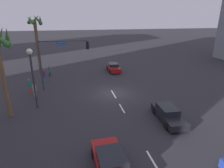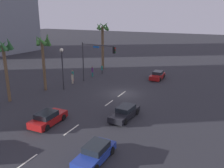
# 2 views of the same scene
# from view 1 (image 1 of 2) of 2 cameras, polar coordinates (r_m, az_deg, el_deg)

# --- Properties ---
(ground_plane) EXTENTS (220.00, 220.00, 0.00)m
(ground_plane) POSITION_cam_1_polar(r_m,az_deg,el_deg) (23.65, 0.31, -2.74)
(ground_plane) COLOR #28282D
(lane_stripe_1) EXTENTS (2.48, 0.14, 0.01)m
(lane_stripe_1) POSITION_cam_1_polar(r_m,az_deg,el_deg) (13.71, 12.32, -21.90)
(lane_stripe_1) COLOR silver
(lane_stripe_1) RESTS_ON ground_plane
(lane_stripe_2) EXTENTS (2.10, 0.14, 0.01)m
(lane_stripe_2) POSITION_cam_1_polar(r_m,az_deg,el_deg) (19.96, 2.94, -7.18)
(lane_stripe_2) COLOR silver
(lane_stripe_2) RESTS_ON ground_plane
(lane_stripe_3) EXTENTS (2.50, 0.14, 0.01)m
(lane_stripe_3) POSITION_cam_1_polar(r_m,az_deg,el_deg) (23.37, 0.47, -3.00)
(lane_stripe_3) COLOR silver
(lane_stripe_3) RESTS_ON ground_plane
(car_1) EXTENTS (4.29, 2.03, 1.34)m
(car_1) POSITION_cam_1_polar(r_m,az_deg,el_deg) (12.60, -0.41, -22.06)
(car_1) COLOR maroon
(car_1) RESTS_ON ground_plane
(car_2) EXTENTS (4.09, 1.83, 1.33)m
(car_2) POSITION_cam_1_polar(r_m,az_deg,el_deg) (32.88, 0.41, 4.86)
(car_2) COLOR maroon
(car_2) RESTS_ON ground_plane
(car_4) EXTENTS (4.60, 1.96, 1.25)m
(car_4) POSITION_cam_1_polar(r_m,az_deg,el_deg) (18.35, 16.25, -8.52)
(car_4) COLOR black
(car_4) RESTS_ON ground_plane
(traffic_signal) EXTENTS (0.75, 6.18, 6.35)m
(traffic_signal) POSITION_cam_1_polar(r_m,az_deg,el_deg) (24.85, -15.89, 8.14)
(traffic_signal) COLOR #38383D
(traffic_signal) RESTS_ON ground_plane
(streetlamp) EXTENTS (0.56, 0.56, 6.08)m
(streetlamp) POSITION_cam_1_polar(r_m,az_deg,el_deg) (20.12, -22.64, 4.50)
(streetlamp) COLOR #2D2D33
(streetlamp) RESTS_ON ground_plane
(pedestrian_0) EXTENTS (0.38, 0.38, 1.64)m
(pedestrian_0) POSITION_cam_1_polar(r_m,az_deg,el_deg) (24.15, -21.88, -1.57)
(pedestrian_0) COLOR #B2A58C
(pedestrian_0) RESTS_ON ground_plane
(pedestrian_1) EXTENTS (0.45, 0.45, 1.64)m
(pedestrian_1) POSITION_cam_1_polar(r_m,az_deg,el_deg) (31.49, -17.96, 3.69)
(pedestrian_1) COLOR #333338
(pedestrian_1) RESTS_ON ground_plane
(pedestrian_2) EXTENTS (0.47, 0.47, 1.89)m
(pedestrian_2) POSITION_cam_1_polar(r_m,az_deg,el_deg) (25.31, -23.20, -0.43)
(pedestrian_2) COLOR #BF3833
(pedestrian_2) RESTS_ON ground_plane
(pedestrian_3) EXTENTS (0.45, 0.45, 1.77)m
(pedestrian_3) POSITION_cam_1_polar(r_m,az_deg,el_deg) (29.04, -19.39, 2.38)
(pedestrian_3) COLOR #1E7266
(pedestrian_3) RESTS_ON ground_plane
(palm_tree_0) EXTENTS (2.60, 2.36, 8.19)m
(palm_tree_0) POSITION_cam_1_polar(r_m,az_deg,el_deg) (19.03, -30.23, 8.10)
(palm_tree_0) COLOR brown
(palm_tree_0) RESTS_ON ground_plane
(palm_tree_1) EXTENTS (2.62, 2.60, 9.28)m
(palm_tree_1) POSITION_cam_1_polar(r_m,az_deg,el_deg) (34.48, -21.49, 14.13)
(palm_tree_1) COLOR brown
(palm_tree_1) RESTS_ON ground_plane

